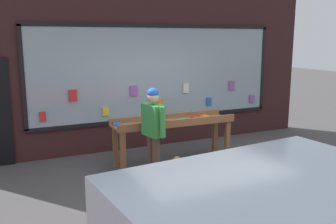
% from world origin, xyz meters
% --- Properties ---
extents(ground_plane, '(40.00, 40.00, 0.00)m').
position_xyz_m(ground_plane, '(0.00, 0.00, 0.00)').
color(ground_plane, '#474444').
extents(shopfront_facade, '(8.36, 0.29, 3.64)m').
position_xyz_m(shopfront_facade, '(-0.02, 2.39, 1.80)').
color(shopfront_facade, '#331919').
rests_on(shopfront_facade, ground_plane).
extents(display_table_main, '(2.43, 0.69, 0.95)m').
position_xyz_m(display_table_main, '(-0.00, 1.00, 0.76)').
color(display_table_main, brown).
rests_on(display_table_main, ground_plane).
extents(person_browsing, '(0.30, 0.64, 1.63)m').
position_xyz_m(person_browsing, '(-0.68, 0.40, 0.94)').
color(person_browsing, '#4C382D').
rests_on(person_browsing, ground_plane).
extents(small_dog, '(0.29, 0.59, 0.36)m').
position_xyz_m(small_dog, '(-0.19, 0.13, 0.25)').
color(small_dog, '#99724C').
rests_on(small_dog, ground_plane).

